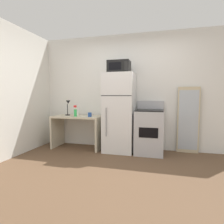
{
  "coord_description": "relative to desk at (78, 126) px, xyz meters",
  "views": [
    {
      "loc": [
        0.66,
        -2.6,
        1.21
      ],
      "look_at": [
        -0.33,
        1.1,
        0.88
      ],
      "focal_mm": 29.94,
      "sensor_mm": 36.0,
      "label": 1
    }
  ],
  "objects": [
    {
      "name": "microwave",
      "position": [
        0.98,
        -0.02,
        1.3
      ],
      "size": [
        0.46,
        0.35,
        0.26
      ],
      "color": "black",
      "rests_on": "refrigerator"
    },
    {
      "name": "desk_lamp",
      "position": [
        -0.26,
        0.03,
        0.47
      ],
      "size": [
        0.14,
        0.12,
        0.35
      ],
      "color": "black",
      "rests_on": "desk"
    },
    {
      "name": "wall_back_white",
      "position": [
        1.21,
        0.36,
        0.78
      ],
      "size": [
        5.0,
        0.1,
        2.6
      ],
      "primitive_type": "cube",
      "color": "white",
      "rests_on": "ground"
    },
    {
      "name": "coffee_mug",
      "position": [
        0.34,
        -0.11,
        0.28
      ],
      "size": [
        0.08,
        0.08,
        0.09
      ],
      "primitive_type": "cylinder",
      "color": "#264C99",
      "rests_on": "desk"
    },
    {
      "name": "ground_plane",
      "position": [
        1.21,
        -1.34,
        -0.52
      ],
      "size": [
        12.0,
        12.0,
        0.0
      ],
      "primitive_type": "plane",
      "color": "brown"
    },
    {
      "name": "leaning_mirror",
      "position": [
        2.42,
        0.25,
        0.18
      ],
      "size": [
        0.44,
        0.03,
        1.4
      ],
      "color": "#C6B793",
      "rests_on": "ground"
    },
    {
      "name": "oven_range",
      "position": [
        1.63,
        -0.0,
        -0.05
      ],
      "size": [
        0.58,
        0.61,
        1.1
      ],
      "color": "#B7B7BC",
      "rests_on": "ground"
    },
    {
      "name": "spray_bottle",
      "position": [
        0.01,
        -0.15,
        0.33
      ],
      "size": [
        0.06,
        0.06,
        0.25
      ],
      "color": "green",
      "rests_on": "desk"
    },
    {
      "name": "desk",
      "position": [
        0.0,
        0.0,
        0.0
      ],
      "size": [
        1.12,
        0.59,
        0.75
      ],
      "color": "beige",
      "rests_on": "ground"
    },
    {
      "name": "refrigerator",
      "position": [
        0.98,
        -0.0,
        0.32
      ],
      "size": [
        0.64,
        0.62,
        1.69
      ],
      "color": "white",
      "rests_on": "ground"
    },
    {
      "name": "paper_towel_roll",
      "position": [
        -0.06,
        0.03,
        0.35
      ],
      "size": [
        0.11,
        0.11,
        0.24
      ],
      "primitive_type": "cylinder",
      "color": "white",
      "rests_on": "desk"
    }
  ]
}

